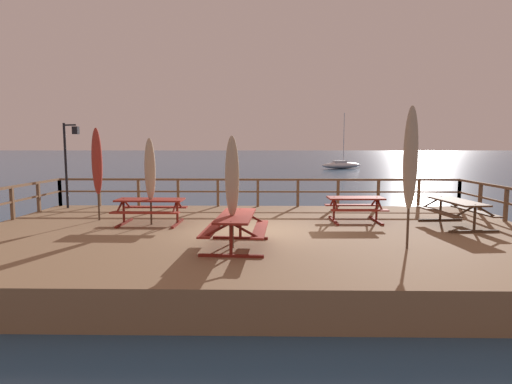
% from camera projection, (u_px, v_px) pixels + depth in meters
% --- Properties ---
extents(ground_plane, '(600.00, 600.00, 0.00)m').
position_uv_depth(ground_plane, '(256.00, 258.00, 11.78)').
color(ground_plane, navy).
extents(wooden_deck, '(15.86, 9.73, 0.79)m').
position_uv_depth(wooden_deck, '(256.00, 244.00, 11.73)').
color(wooden_deck, '#846647').
rests_on(wooden_deck, ground).
extents(railing_waterside_far, '(15.66, 0.10, 1.09)m').
position_uv_depth(railing_waterside_far, '(258.00, 188.00, 16.30)').
color(railing_waterside_far, brown).
rests_on(railing_waterside_far, wooden_deck).
extents(picnic_table_mid_right, '(1.60, 2.29, 0.78)m').
position_uv_depth(picnic_table_mid_right, '(457.00, 207.00, 12.25)').
color(picnic_table_mid_right, brown).
rests_on(picnic_table_mid_right, wooden_deck).
extents(picnic_table_mid_left, '(1.72, 1.43, 0.78)m').
position_uv_depth(picnic_table_mid_left, '(355.00, 204.00, 13.03)').
color(picnic_table_mid_left, maroon).
rests_on(picnic_table_mid_left, wooden_deck).
extents(picnic_table_back_left, '(2.01, 1.43, 0.78)m').
position_uv_depth(picnic_table_back_left, '(150.00, 206.00, 12.57)').
color(picnic_table_back_left, maroon).
rests_on(picnic_table_back_left, wooden_deck).
extents(picnic_table_mid_centre, '(1.52, 2.19, 0.78)m').
position_uv_depth(picnic_table_mid_centre, '(236.00, 223.00, 9.68)').
color(picnic_table_mid_centre, maroon).
rests_on(picnic_table_mid_centre, wooden_deck).
extents(patio_umbrella_tall_back_right, '(0.32, 0.32, 2.91)m').
position_uv_depth(patio_umbrella_tall_back_right, '(97.00, 162.00, 13.11)').
color(patio_umbrella_tall_back_right, '#4C3828').
rests_on(patio_umbrella_tall_back_right, wooden_deck).
extents(patio_umbrella_short_front, '(0.32, 0.32, 3.24)m').
position_uv_depth(patio_umbrella_short_front, '(410.00, 159.00, 9.41)').
color(patio_umbrella_short_front, '#4C3828').
rests_on(patio_umbrella_short_front, wooden_deck).
extents(patio_umbrella_short_mid, '(0.32, 0.32, 2.58)m').
position_uv_depth(patio_umbrella_short_mid, '(150.00, 170.00, 12.41)').
color(patio_umbrella_short_mid, '#4C3828').
rests_on(patio_umbrella_short_mid, wooden_deck).
extents(patio_umbrella_tall_mid_left, '(0.32, 0.32, 2.58)m').
position_uv_depth(patio_umbrella_tall_mid_left, '(232.00, 177.00, 9.51)').
color(patio_umbrella_tall_mid_left, '#4C3828').
rests_on(patio_umbrella_tall_mid_left, wooden_deck).
extents(lamp_post_hooked, '(0.66, 0.33, 3.20)m').
position_uv_depth(lamp_post_hooked, '(69.00, 152.00, 15.66)').
color(lamp_post_hooked, black).
rests_on(lamp_post_hooked, wooden_deck).
extents(sailboat_distant, '(6.22, 3.55, 7.72)m').
position_uv_depth(sailboat_distant, '(341.00, 165.00, 58.80)').
color(sailboat_distant, silver).
rests_on(sailboat_distant, ground).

